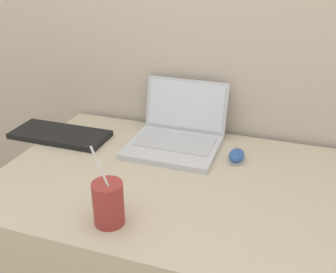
{
  "coord_description": "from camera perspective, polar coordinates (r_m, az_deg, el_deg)",
  "views": [
    {
      "loc": [
        0.33,
        -0.62,
        1.38
      ],
      "look_at": [
        -0.05,
        0.49,
        0.82
      ],
      "focal_mm": 42.0,
      "sensor_mm": 36.0,
      "label": 1
    }
  ],
  "objects": [
    {
      "name": "computer_mouse",
      "position": [
        1.33,
        9.92,
        -2.77
      ],
      "size": [
        0.05,
        0.09,
        0.04
      ],
      "color": "#B2B2B7",
      "rests_on": "desk"
    },
    {
      "name": "drink_cup",
      "position": [
        1.02,
        -8.66,
        -9.46
      ],
      "size": [
        0.08,
        0.08,
        0.23
      ],
      "color": "#9E332D",
      "rests_on": "desk"
    },
    {
      "name": "desk",
      "position": [
        1.45,
        0.43,
        -18.52
      ],
      "size": [
        1.08,
        0.74,
        0.74
      ],
      "color": "beige",
      "rests_on": "ground_plane"
    },
    {
      "name": "external_keyboard",
      "position": [
        1.53,
        -15.38,
        0.25
      ],
      "size": [
        0.36,
        0.16,
        0.02
      ],
      "color": "black",
      "rests_on": "desk"
    },
    {
      "name": "laptop",
      "position": [
        1.41,
        1.33,
        0.42
      ],
      "size": [
        0.31,
        0.31,
        0.21
      ],
      "color": "silver",
      "rests_on": "desk"
    }
  ]
}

